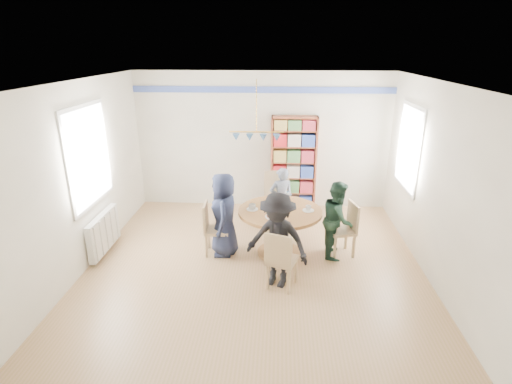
# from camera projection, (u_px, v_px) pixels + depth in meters

# --- Properties ---
(ground) EXTENTS (5.00, 5.00, 0.00)m
(ground) POSITION_uv_depth(u_px,v_px,m) (254.00, 266.00, 6.04)
(ground) COLOR #A57D57
(room_shell) EXTENTS (5.00, 5.00, 5.00)m
(room_shell) POSITION_uv_depth(u_px,v_px,m) (241.00, 146.00, 6.29)
(room_shell) COLOR white
(room_shell) RESTS_ON ground
(radiator) EXTENTS (0.12, 1.00, 0.60)m
(radiator) POSITION_uv_depth(u_px,v_px,m) (104.00, 232.00, 6.33)
(radiator) COLOR silver
(radiator) RESTS_ON ground
(dining_table) EXTENTS (1.30, 1.30, 0.75)m
(dining_table) POSITION_uv_depth(u_px,v_px,m) (280.00, 221.00, 6.23)
(dining_table) COLOR olive
(dining_table) RESTS_ON ground
(chair_left) EXTENTS (0.39, 0.39, 0.85)m
(chair_left) POSITION_uv_depth(u_px,v_px,m) (212.00, 226.00, 6.27)
(chair_left) COLOR tan
(chair_left) RESTS_ON ground
(chair_right) EXTENTS (0.46, 0.46, 0.86)m
(chair_right) POSITION_uv_depth(u_px,v_px,m) (346.00, 227.00, 6.24)
(chair_right) COLOR tan
(chair_right) RESTS_ON ground
(chair_far) EXTENTS (0.54, 0.54, 1.03)m
(chair_far) POSITION_uv_depth(u_px,v_px,m) (278.00, 197.00, 7.21)
(chair_far) COLOR tan
(chair_far) RESTS_ON ground
(chair_near) EXTENTS (0.48, 0.48, 0.86)m
(chair_near) POSITION_uv_depth(u_px,v_px,m) (280.00, 258.00, 5.33)
(chair_near) COLOR tan
(chair_near) RESTS_ON ground
(person_left) EXTENTS (0.49, 0.69, 1.34)m
(person_left) POSITION_uv_depth(u_px,v_px,m) (224.00, 215.00, 6.19)
(person_left) COLOR #192038
(person_left) RESTS_ON ground
(person_right) EXTENTS (0.53, 0.64, 1.22)m
(person_right) POSITION_uv_depth(u_px,v_px,m) (337.00, 219.00, 6.17)
(person_right) COLOR #1A3426
(person_right) RESTS_ON ground
(person_far) EXTENTS (0.49, 0.38, 1.16)m
(person_far) POSITION_uv_depth(u_px,v_px,m) (281.00, 199.00, 7.05)
(person_far) COLOR gray
(person_far) RESTS_ON ground
(person_near) EXTENTS (1.00, 0.79, 1.35)m
(person_near) POSITION_uv_depth(u_px,v_px,m) (277.00, 241.00, 5.36)
(person_near) COLOR black
(person_near) RESTS_ON ground
(bookshelf) EXTENTS (0.90, 0.27, 1.88)m
(bookshelf) POSITION_uv_depth(u_px,v_px,m) (293.00, 165.00, 7.88)
(bookshelf) COLOR brown
(bookshelf) RESTS_ON ground
(tableware) EXTENTS (1.04, 1.04, 0.27)m
(tableware) POSITION_uv_depth(u_px,v_px,m) (279.00, 206.00, 6.16)
(tableware) COLOR white
(tableware) RESTS_ON dining_table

